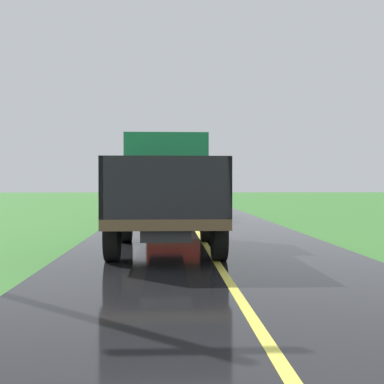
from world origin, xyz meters
TOP-DOWN VIEW (x-y plane):
  - banana_truck_near at (-0.98, 10.07)m, footprint 2.38×5.82m
  - banana_truck_far at (-0.65, 22.25)m, footprint 2.38×5.81m

SIDE VIEW (x-z plane):
  - banana_truck_near at x=-0.98m, z-range 0.06..2.86m
  - banana_truck_far at x=-0.65m, z-range 0.08..2.88m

